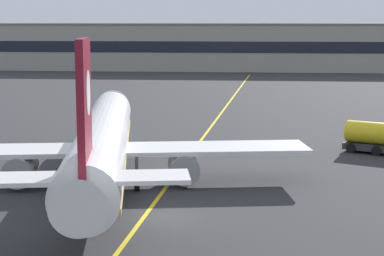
# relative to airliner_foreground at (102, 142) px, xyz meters

# --- Properties ---
(ground_plane) EXTENTS (400.00, 400.00, 0.00)m
(ground_plane) POSITION_rel_airliner_foreground_xyz_m (5.86, -7.98, -3.37)
(ground_plane) COLOR #2D2D30
(taxiway_centreline) EXTENTS (8.01, 179.85, 0.01)m
(taxiway_centreline) POSITION_rel_airliner_foreground_xyz_m (5.86, 22.02, -3.37)
(taxiway_centreline) COLOR yellow
(taxiway_centreline) RESTS_ON ground
(airliner_foreground) EXTENTS (32.35, 41.34, 11.65)m
(airliner_foreground) POSITION_rel_airliner_foreground_xyz_m (0.00, 0.00, 0.00)
(airliner_foreground) COLOR white
(airliner_foreground) RESTS_ON ground
(service_truck_baggage_yellow) EXTENTS (7.87, 5.55, 3.00)m
(service_truck_baggage_yellow) POSITION_rel_airliner_foreground_xyz_m (23.78, 14.96, -1.88)
(service_truck_baggage_yellow) COLOR #2D2D33
(service_truck_baggage_yellow) RESTS_ON ground
(safety_cone_by_nose_gear) EXTENTS (0.44, 0.44, 0.55)m
(safety_cone_by_nose_gear) POSITION_rel_airliner_foreground_xyz_m (1.73, 15.20, -3.11)
(safety_cone_by_nose_gear) COLOR orange
(safety_cone_by_nose_gear) RESTS_ON ground
(terminal_building) EXTENTS (140.88, 12.40, 12.09)m
(terminal_building) POSITION_rel_airliner_foreground_xyz_m (7.97, 125.20, 2.68)
(terminal_building) COLOR #9E998E
(terminal_building) RESTS_ON ground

